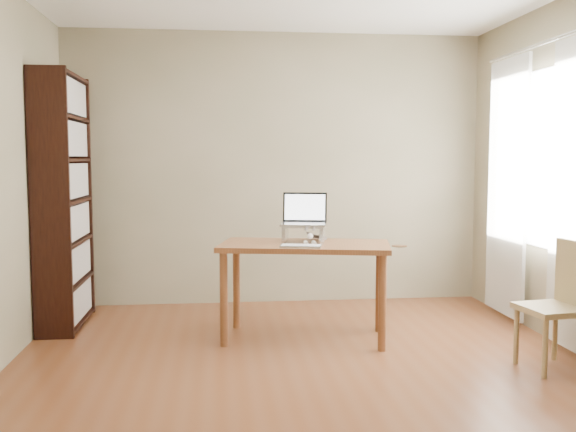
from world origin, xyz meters
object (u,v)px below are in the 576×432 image
Objects in this scene: keyboard at (301,246)px; cat at (308,233)px; desk at (305,257)px; chair at (561,301)px; bookshelf at (64,201)px; laptop at (302,217)px.

cat reaches higher than keyboard.
desk is 0.21m from cat.
desk is at bearing 142.28° from chair.
keyboard is at bearing -93.24° from desk.
chair is (1.56, -1.01, -0.36)m from cat.
bookshelf is 2.08m from desk.
keyboard is (1.88, -0.85, -0.29)m from bookshelf.
chair is at bearing -23.33° from bookshelf.
laptop is at bearing 102.00° from desk.
desk is at bearing -78.00° from laptop.
keyboard reaches higher than desk.
bookshelf is at bearing 169.22° from keyboard.
cat is at bearing 87.29° from keyboard.
bookshelf is at bearing 148.24° from chair.
laptop is at bearing 138.54° from chair.
bookshelf is 4.38× the size of cat.
laptop is (1.94, -0.49, -0.11)m from bookshelf.
chair reaches higher than keyboard.
keyboard is (-0.06, -0.36, -0.19)m from laptop.
bookshelf reaches higher than laptop.
cat is (0.04, 0.11, 0.17)m from desk.
bookshelf is 2.08m from keyboard.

